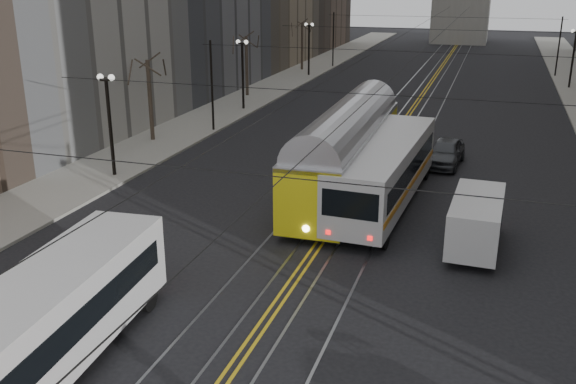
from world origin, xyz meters
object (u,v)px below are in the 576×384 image
Objects in this scene: rear_bus at (385,174)px; sedan_grey at (445,152)px; transit_bus at (30,342)px; cargo_van at (476,224)px; streetcar at (347,158)px.

sedan_grey is (2.30, 8.41, -0.85)m from rear_bus.
transit_bus reaches higher than sedan_grey.
cargo_van is 1.08× the size of sedan_grey.
streetcar is at bearing 147.28° from rear_bus.
sedan_grey is (-2.27, 12.53, -0.33)m from cargo_van.
cargo_van reaches higher than sedan_grey.
sedan_grey is at bearing 102.34° from cargo_van.
cargo_van is at bearing -74.74° from sedan_grey.
rear_bus reaches higher than sedan_grey.
transit_bus is 2.56× the size of sedan_grey.
transit_bus is 0.78× the size of streetcar.
transit_bus is 0.96× the size of rear_bus.
rear_bus reaches higher than cargo_van.
rear_bus is at bearing -36.35° from streetcar.
sedan_grey is at bearing 77.73° from rear_bus.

